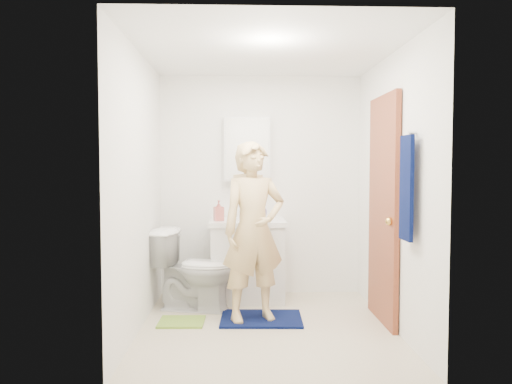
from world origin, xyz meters
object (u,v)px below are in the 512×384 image
toothbrush_cup (261,214)px  toilet (195,269)px  towel (407,188)px  man (254,231)px  medicine_cabinet (247,149)px  vanity_cabinet (248,262)px  soap_dispenser (219,211)px

toothbrush_cup → toilet: bearing=-145.0°
towel → toothbrush_cup: towel is taller
toothbrush_cup → man: size_ratio=0.08×
medicine_cabinet → towel: medicine_cabinet is taller
towel → toilet: size_ratio=1.00×
vanity_cabinet → medicine_cabinet: size_ratio=1.14×
vanity_cabinet → medicine_cabinet: bearing=90.0°
towel → toothbrush_cup: (-1.04, 1.62, -0.35)m
towel → soap_dispenser: bearing=136.5°
vanity_cabinet → toothbrush_cup: toothbrush_cup is taller
soap_dispenser → toothbrush_cup: bearing=25.9°
medicine_cabinet → soap_dispenser: (-0.30, -0.31, -0.64)m
toilet → toothbrush_cup: (0.67, 0.47, 0.50)m
toilet → toothbrush_cup: size_ratio=5.93×
toothbrush_cup → towel: bearing=-57.3°
towel → man: (-1.14, 0.74, -0.42)m
man → medicine_cabinet: bearing=73.6°
medicine_cabinet → vanity_cabinet: bearing=-90.0°
vanity_cabinet → man: man is taller
toothbrush_cup → man: 0.89m
toilet → man: size_ratio=0.49×
medicine_cabinet → toothbrush_cup: medicine_cabinet is taller
toilet → vanity_cabinet: bearing=-45.7°
medicine_cabinet → man: (0.04, -0.97, -0.77)m
medicine_cabinet → toilet: (-0.52, -0.56, -1.20)m
towel → toilet: (-1.70, 1.15, -0.85)m
medicine_cabinet → man: bearing=-87.6°
soap_dispenser → man: 0.76m
soap_dispenser → toothbrush_cup: (0.44, 0.21, -0.05)m
vanity_cabinet → toilet: bearing=-147.6°
vanity_cabinet → medicine_cabinet: 1.22m
toilet → toothbrush_cup: 0.96m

